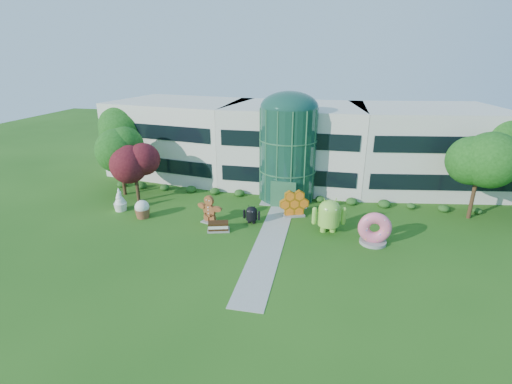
% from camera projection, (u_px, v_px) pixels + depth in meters
% --- Properties ---
extents(ground, '(140.00, 140.00, 0.00)m').
position_uv_depth(ground, '(267.00, 249.00, 30.24)').
color(ground, '#215114').
rests_on(ground, ground).
extents(building, '(46.00, 15.00, 9.30)m').
position_uv_depth(building, '(294.00, 144.00, 45.10)').
color(building, beige).
rests_on(building, ground).
extents(atrium, '(6.00, 6.00, 9.80)m').
position_uv_depth(atrium, '(288.00, 154.00, 39.52)').
color(atrium, '#194738').
rests_on(atrium, ground).
extents(walkway, '(2.40, 20.00, 0.04)m').
position_uv_depth(walkway, '(271.00, 238.00, 32.06)').
color(walkway, '#9E9E93').
rests_on(walkway, ground).
extents(tree_red, '(4.00, 4.00, 6.00)m').
position_uv_depth(tree_red, '(136.00, 174.00, 39.05)').
color(tree_red, '#3F0C14').
rests_on(tree_red, ground).
extents(trees_backdrop, '(52.00, 8.00, 8.40)m').
position_uv_depth(trees_backdrop, '(289.00, 158.00, 40.68)').
color(trees_backdrop, '#154411').
rests_on(trees_backdrop, ground).
extents(android_green, '(3.48, 2.66, 3.54)m').
position_uv_depth(android_green, '(329.00, 213.00, 32.58)').
color(android_green, '#80C43F').
rests_on(android_green, ground).
extents(android_black, '(1.79, 1.26, 1.95)m').
position_uv_depth(android_black, '(252.00, 214.00, 34.52)').
color(android_black, black).
rests_on(android_black, ground).
extents(donut, '(2.77, 1.35, 2.87)m').
position_uv_depth(donut, '(374.00, 228.00, 30.67)').
color(donut, '#FC5F7A').
rests_on(donut, ground).
extents(gingerbread, '(3.15, 1.99, 2.72)m').
position_uv_depth(gingerbread, '(209.00, 209.00, 34.56)').
color(gingerbread, maroon).
rests_on(gingerbread, ground).
extents(ice_cream_sandwich, '(2.16, 1.48, 0.87)m').
position_uv_depth(ice_cream_sandwich, '(218.00, 226.00, 33.16)').
color(ice_cream_sandwich, black).
rests_on(ice_cream_sandwich, ground).
extents(honeycomb, '(3.24, 2.09, 2.40)m').
position_uv_depth(honeycomb, '(294.00, 205.00, 35.97)').
color(honeycomb, orange).
rests_on(honeycomb, ground).
extents(froyo, '(1.78, 1.78, 2.37)m').
position_uv_depth(froyo, '(120.00, 199.00, 37.28)').
color(froyo, white).
rests_on(froyo, ground).
extents(cupcake, '(1.94, 1.94, 1.78)m').
position_uv_depth(cupcake, '(142.00, 209.00, 35.75)').
color(cupcake, white).
rests_on(cupcake, ground).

